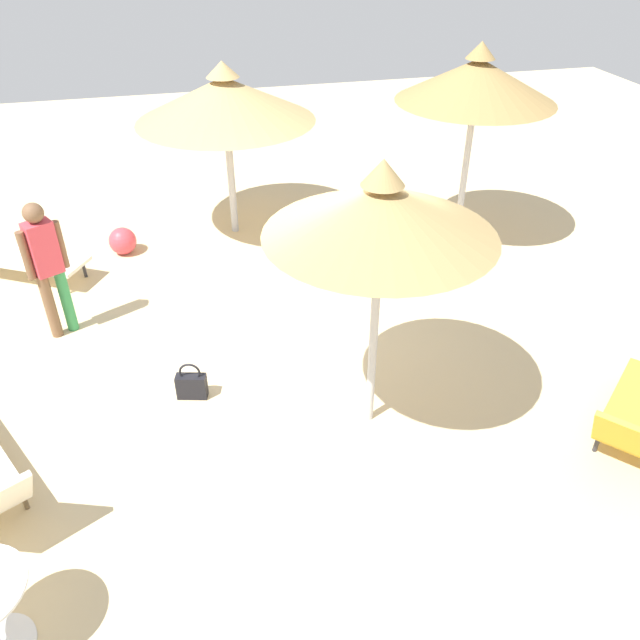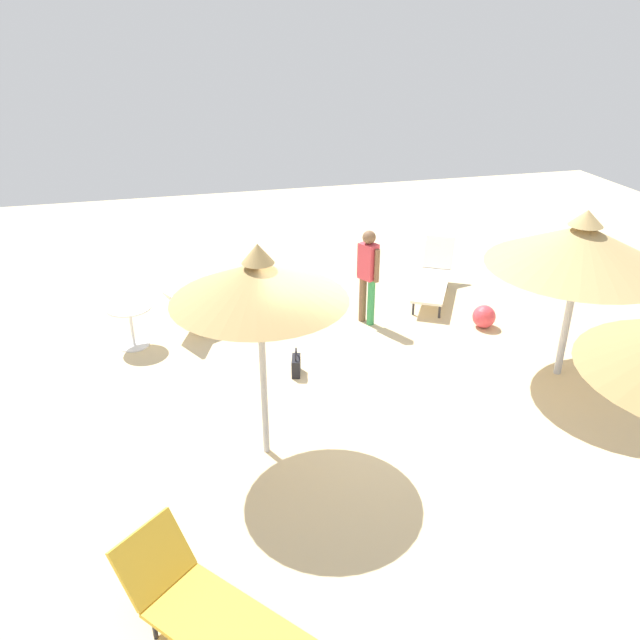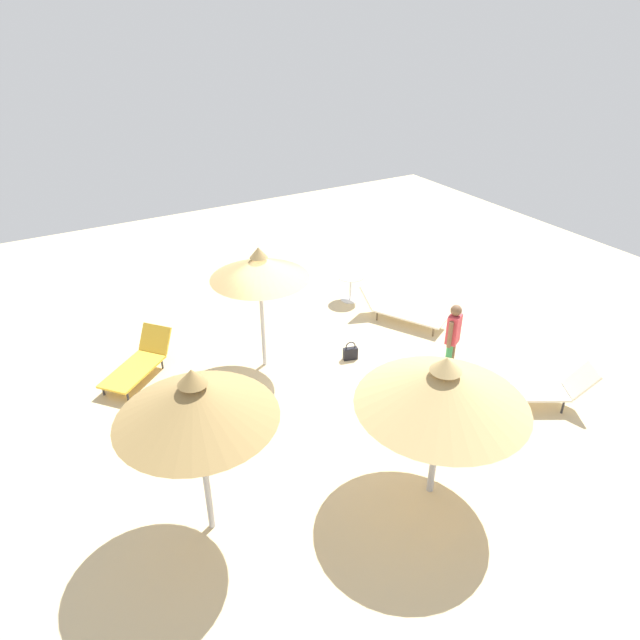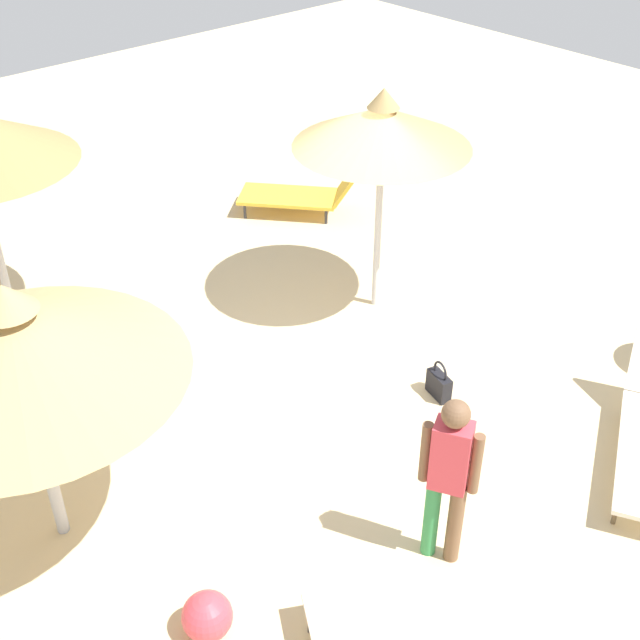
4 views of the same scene
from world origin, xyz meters
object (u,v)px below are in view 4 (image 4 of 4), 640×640
(parasol_umbrella_far_left, at_px, (16,343))
(lounge_chair_near_left, at_px, (305,193))
(beach_ball, at_px, (207,616))
(parasol_umbrella_center, at_px, (383,127))
(handbag, at_px, (439,384))
(person_standing_back, at_px, (449,472))

(parasol_umbrella_far_left, distance_m, lounge_chair_near_left, 6.65)
(lounge_chair_near_left, height_order, beach_ball, lounge_chair_near_left)
(parasol_umbrella_center, relative_size, beach_ball, 6.86)
(handbag, bearing_deg, parasol_umbrella_center, 66.28)
(parasol_umbrella_far_left, distance_m, parasol_umbrella_center, 4.69)
(beach_ball, bearing_deg, parasol_umbrella_center, 30.09)
(parasol_umbrella_far_left, distance_m, handbag, 4.40)
(beach_ball, bearing_deg, lounge_chair_near_left, 43.21)
(lounge_chair_near_left, relative_size, person_standing_back, 1.06)
(handbag, distance_m, beach_ball, 3.58)
(person_standing_back, height_order, handbag, person_standing_back)
(parasol_umbrella_far_left, distance_m, person_standing_back, 3.47)
(person_standing_back, distance_m, handbag, 2.28)
(parasol_umbrella_far_left, bearing_deg, person_standing_back, -46.19)
(parasol_umbrella_far_left, height_order, beach_ball, parasol_umbrella_far_left)
(lounge_chair_near_left, bearing_deg, person_standing_back, -120.55)
(parasol_umbrella_center, height_order, lounge_chair_near_left, parasol_umbrella_center)
(person_standing_back, relative_size, handbag, 3.82)
(parasol_umbrella_far_left, height_order, person_standing_back, parasol_umbrella_far_left)
(parasol_umbrella_center, xyz_separation_m, beach_ball, (-4.26, -2.47, -2.10))
(lounge_chair_near_left, distance_m, person_standing_back, 6.51)
(parasol_umbrella_center, distance_m, beach_ball, 5.35)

